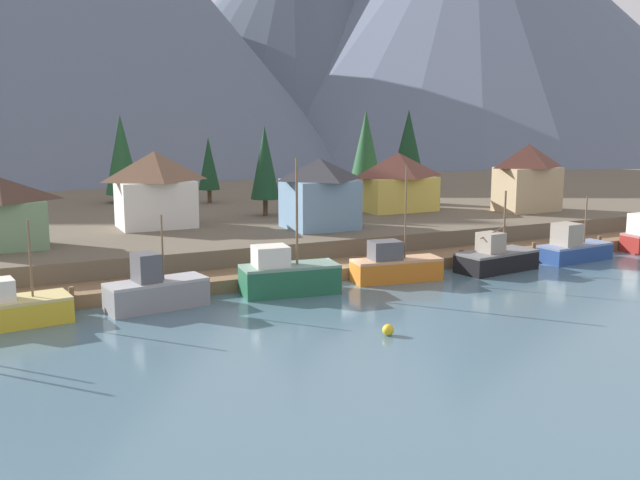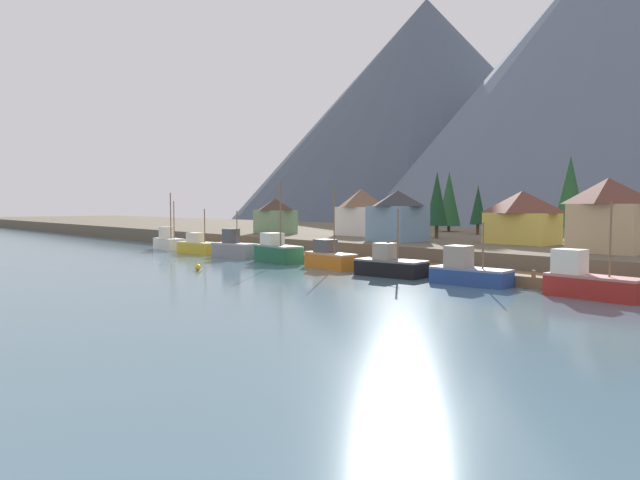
% 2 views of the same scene
% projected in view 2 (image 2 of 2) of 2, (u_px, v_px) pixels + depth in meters
% --- Properties ---
extents(ground_plane, '(400.00, 400.00, 1.00)m').
position_uv_depth(ground_plane, '(421.00, 259.00, 85.24)').
color(ground_plane, '#476675').
extents(dock, '(80.00, 4.00, 1.60)m').
position_uv_depth(dock, '(328.00, 259.00, 73.23)').
color(dock, brown).
rests_on(dock, ground_plane).
extents(shoreline_bank, '(400.00, 56.00, 2.50)m').
position_uv_depth(shoreline_bank, '(470.00, 243.00, 93.11)').
color(shoreline_bank, brown).
rests_on(shoreline_bank, ground_plane).
extents(mountain_west_peak, '(158.68, 158.68, 89.42)m').
position_uv_depth(mountain_west_peak, '(426.00, 112.00, 240.95)').
color(mountain_west_peak, '#475160').
rests_on(mountain_west_peak, ground_plane).
extents(mountain_central_peak, '(149.57, 149.57, 89.26)m').
position_uv_depth(mountain_central_peak, '(629.00, 70.00, 165.69)').
color(mountain_central_peak, slate).
rests_on(mountain_central_peak, ground_plane).
extents(fishing_boat_white, '(6.87, 3.33, 9.11)m').
position_uv_depth(fishing_boat_white, '(169.00, 242.00, 95.90)').
color(fishing_boat_white, silver).
rests_on(fishing_boat_white, ground_plane).
extents(fishing_boat_yellow, '(7.40, 3.78, 6.60)m').
position_uv_depth(fishing_boat_yellow, '(199.00, 246.00, 88.44)').
color(fishing_boat_yellow, gold).
rests_on(fishing_boat_yellow, ground_plane).
extents(fishing_boat_grey, '(7.07, 3.56, 6.40)m').
position_uv_depth(fishing_boat_grey, '(234.00, 248.00, 81.63)').
color(fishing_boat_grey, gray).
rests_on(fishing_boat_grey, ground_plane).
extents(fishing_boat_green, '(7.36, 3.61, 9.94)m').
position_uv_depth(fishing_boat_green, '(277.00, 251.00, 74.40)').
color(fishing_boat_green, '#1E5B3D').
rests_on(fishing_boat_green, ground_plane).
extents(fishing_boat_orange, '(7.32, 3.15, 9.10)m').
position_uv_depth(fishing_boat_orange, '(330.00, 258.00, 67.62)').
color(fishing_boat_orange, '#CC6B1E').
rests_on(fishing_boat_orange, ground_plane).
extents(fishing_boat_black, '(7.46, 4.01, 6.72)m').
position_uv_depth(fishing_boat_black, '(390.00, 266.00, 60.14)').
color(fishing_boat_black, black).
rests_on(fishing_boat_black, ground_plane).
extents(fishing_boat_blue, '(7.33, 3.30, 5.73)m').
position_uv_depth(fishing_boat_blue, '(468.00, 272.00, 53.70)').
color(fishing_boat_blue, navy).
rests_on(fishing_boat_blue, ground_plane).
extents(fishing_boat_red, '(7.13, 2.43, 7.46)m').
position_uv_depth(fishing_boat_red, '(589.00, 281.00, 46.09)').
color(fishing_boat_red, maroon).
rests_on(fishing_boat_red, ground_plane).
extents(house_blue, '(6.27, 5.92, 6.52)m').
position_uv_depth(house_blue, '(398.00, 215.00, 76.05)').
color(house_blue, '#6689A8').
rests_on(house_blue, shoreline_bank).
extents(house_tan, '(6.79, 4.35, 7.29)m').
position_uv_depth(house_tan, '(608.00, 215.00, 57.74)').
color(house_tan, tan).
rests_on(house_tan, shoreline_bank).
extents(house_green, '(6.86, 4.33, 5.71)m').
position_uv_depth(house_green, '(275.00, 216.00, 97.06)').
color(house_green, '#6B8E66').
rests_on(house_green, shoreline_bank).
extents(house_white, '(7.18, 5.21, 7.12)m').
position_uv_depth(house_white, '(361.00, 212.00, 90.97)').
color(house_white, silver).
rests_on(house_white, shoreline_bank).
extents(house_yellow, '(8.18, 5.23, 6.36)m').
position_uv_depth(house_yellow, '(522.00, 217.00, 71.35)').
color(house_yellow, gold).
rests_on(house_yellow, shoreline_bank).
extents(conifer_near_left, '(3.04, 3.04, 9.33)m').
position_uv_depth(conifer_near_left, '(437.00, 199.00, 83.70)').
color(conifer_near_left, '#4C3823').
rests_on(conifer_near_left, shoreline_bank).
extents(conifer_near_right, '(4.11, 4.11, 10.98)m').
position_uv_depth(conifer_near_right, '(570.00, 192.00, 76.54)').
color(conifer_near_right, '#4C3823').
rests_on(conifer_near_right, shoreline_bank).
extents(conifer_mid_left, '(2.53, 2.53, 7.74)m').
position_uv_depth(conifer_mid_left, '(478.00, 205.00, 93.97)').
color(conifer_mid_left, '#4C3823').
rests_on(conifer_mid_left, shoreline_bank).
extents(conifer_mid_right, '(4.05, 4.05, 10.41)m').
position_uv_depth(conifer_mid_right, '(449.00, 199.00, 104.02)').
color(conifer_mid_right, '#4C3823').
rests_on(conifer_mid_right, shoreline_bank).
extents(channel_buoy, '(0.70, 0.70, 0.70)m').
position_uv_depth(channel_buoy, '(198.00, 267.00, 65.37)').
color(channel_buoy, gold).
rests_on(channel_buoy, ground_plane).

